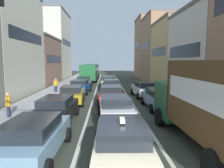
{
  "coord_description": "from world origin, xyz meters",
  "views": [
    {
      "loc": [
        -0.59,
        -5.4,
        3.55
      ],
      "look_at": [
        0.0,
        12.0,
        1.6
      ],
      "focal_mm": 33.05,
      "sensor_mm": 36.0,
      "label": 1
    }
  ],
  "objects_px": {
    "coupe_centre_lane_fourth": "(111,85)",
    "sedan_left_lane_fourth": "(80,86)",
    "pedestrian_near_kerb": "(8,104)",
    "sedan_right_lane_behind_truck": "(159,98)",
    "taxi_centre_lane_front": "(122,142)",
    "bus_mid_queue_primary": "(90,71)",
    "sedan_left_lane_front": "(34,137)",
    "sedan_centre_lane_fifth": "(109,81)",
    "sedan_left_lane_fifth": "(84,81)",
    "removalist_box_truck": "(211,100)",
    "hatchback_centre_lane_third": "(110,94)",
    "sedan_left_lane_third": "(72,94)",
    "wagon_left_lane_second": "(57,108)",
    "sedan_centre_lane_second": "(115,108)",
    "pedestrian_mid_sidewalk": "(56,85)",
    "wagon_right_lane_far": "(144,89)"
  },
  "relations": [
    {
      "from": "sedan_right_lane_behind_truck",
      "to": "bus_mid_queue_primary",
      "type": "relative_size",
      "value": 0.41
    },
    {
      "from": "sedan_centre_lane_fifth",
      "to": "sedan_centre_lane_second",
      "type": "bearing_deg",
      "value": -178.17
    },
    {
      "from": "taxi_centre_lane_front",
      "to": "wagon_right_lane_far",
      "type": "xyz_separation_m",
      "value": [
        3.3,
        13.31,
        -0.0
      ]
    },
    {
      "from": "wagon_left_lane_second",
      "to": "sedan_right_lane_behind_truck",
      "type": "height_order",
      "value": "same"
    },
    {
      "from": "sedan_left_lane_fifth",
      "to": "wagon_right_lane_far",
      "type": "relative_size",
      "value": 0.98
    },
    {
      "from": "sedan_centre_lane_second",
      "to": "pedestrian_near_kerb",
      "type": "distance_m",
      "value": 6.52
    },
    {
      "from": "sedan_centre_lane_second",
      "to": "sedan_left_lane_third",
      "type": "height_order",
      "value": "same"
    },
    {
      "from": "removalist_box_truck",
      "to": "taxi_centre_lane_front",
      "type": "xyz_separation_m",
      "value": [
        -3.72,
        -1.29,
        -1.18
      ]
    },
    {
      "from": "hatchback_centre_lane_third",
      "to": "pedestrian_mid_sidewalk",
      "type": "bearing_deg",
      "value": 46.94
    },
    {
      "from": "taxi_centre_lane_front",
      "to": "sedan_centre_lane_second",
      "type": "distance_m",
      "value": 5.17
    },
    {
      "from": "sedan_left_lane_fifth",
      "to": "sedan_right_lane_behind_truck",
      "type": "height_order",
      "value": "same"
    },
    {
      "from": "wagon_right_lane_far",
      "to": "bus_mid_queue_primary",
      "type": "xyz_separation_m",
      "value": [
        -6.51,
        16.82,
        0.96
      ]
    },
    {
      "from": "hatchback_centre_lane_third",
      "to": "sedan_left_lane_front",
      "type": "bearing_deg",
      "value": 163.64
    },
    {
      "from": "sedan_left_lane_front",
      "to": "sedan_left_lane_third",
      "type": "bearing_deg",
      "value": 2.66
    },
    {
      "from": "sedan_left_lane_fifth",
      "to": "bus_mid_queue_primary",
      "type": "xyz_separation_m",
      "value": [
        0.21,
        8.98,
        0.96
      ]
    },
    {
      "from": "pedestrian_near_kerb",
      "to": "sedan_right_lane_behind_truck",
      "type": "bearing_deg",
      "value": -171.66
    },
    {
      "from": "removalist_box_truck",
      "to": "sedan_left_lane_third",
      "type": "height_order",
      "value": "removalist_box_truck"
    },
    {
      "from": "taxi_centre_lane_front",
      "to": "bus_mid_queue_primary",
      "type": "distance_m",
      "value": 30.31
    },
    {
      "from": "sedan_left_lane_front",
      "to": "sedan_centre_lane_fifth",
      "type": "relative_size",
      "value": 1.0
    },
    {
      "from": "sedan_centre_lane_second",
      "to": "sedan_centre_lane_fifth",
      "type": "relative_size",
      "value": 1.01
    },
    {
      "from": "wagon_left_lane_second",
      "to": "removalist_box_truck",
      "type": "bearing_deg",
      "value": -116.77
    },
    {
      "from": "sedan_centre_lane_second",
      "to": "sedan_centre_lane_fifth",
      "type": "xyz_separation_m",
      "value": [
        -0.13,
        15.68,
        0.0
      ]
    },
    {
      "from": "hatchback_centre_lane_third",
      "to": "sedan_centre_lane_fifth",
      "type": "bearing_deg",
      "value": 1.03
    },
    {
      "from": "sedan_centre_lane_fifth",
      "to": "hatchback_centre_lane_third",
      "type": "bearing_deg",
      "value": -178.74
    },
    {
      "from": "sedan_left_lane_fourth",
      "to": "pedestrian_mid_sidewalk",
      "type": "relative_size",
      "value": 2.66
    },
    {
      "from": "sedan_left_lane_third",
      "to": "coupe_centre_lane_fourth",
      "type": "relative_size",
      "value": 1.01
    },
    {
      "from": "removalist_box_truck",
      "to": "sedan_left_lane_fifth",
      "type": "bearing_deg",
      "value": 17.66
    },
    {
      "from": "bus_mid_queue_primary",
      "to": "pedestrian_near_kerb",
      "type": "distance_m",
      "value": 24.62
    },
    {
      "from": "wagon_right_lane_far",
      "to": "taxi_centre_lane_front",
      "type": "bearing_deg",
      "value": 162.94
    },
    {
      "from": "sedan_centre_lane_second",
      "to": "wagon_right_lane_far",
      "type": "relative_size",
      "value": 0.99
    },
    {
      "from": "sedan_centre_lane_second",
      "to": "sedan_left_lane_fourth",
      "type": "distance_m",
      "value": 11.2
    },
    {
      "from": "bus_mid_queue_primary",
      "to": "sedan_left_lane_front",
      "type": "bearing_deg",
      "value": -178.97
    },
    {
      "from": "wagon_left_lane_second",
      "to": "bus_mid_queue_primary",
      "type": "relative_size",
      "value": 0.41
    },
    {
      "from": "sedan_centre_lane_fifth",
      "to": "pedestrian_near_kerb",
      "type": "xyz_separation_m",
      "value": [
        -6.36,
        -15.11,
        0.15
      ]
    },
    {
      "from": "sedan_left_lane_fourth",
      "to": "pedestrian_near_kerb",
      "type": "xyz_separation_m",
      "value": [
        -3.15,
        -10.13,
        0.15
      ]
    },
    {
      "from": "taxi_centre_lane_front",
      "to": "sedan_left_lane_third",
      "type": "height_order",
      "value": "taxi_centre_lane_front"
    },
    {
      "from": "wagon_left_lane_second",
      "to": "sedan_left_lane_fifth",
      "type": "bearing_deg",
      "value": 1.57
    },
    {
      "from": "sedan_centre_lane_fifth",
      "to": "bus_mid_queue_primary",
      "type": "relative_size",
      "value": 0.41
    },
    {
      "from": "taxi_centre_lane_front",
      "to": "sedan_left_lane_fourth",
      "type": "xyz_separation_m",
      "value": [
        -3.32,
        15.86,
        -0.0
      ]
    },
    {
      "from": "sedan_left_lane_third",
      "to": "pedestrian_near_kerb",
      "type": "bearing_deg",
      "value": 142.17
    },
    {
      "from": "sedan_centre_lane_fifth",
      "to": "removalist_box_truck",
      "type": "bearing_deg",
      "value": -167.6
    },
    {
      "from": "sedan_left_lane_fifth",
      "to": "wagon_right_lane_far",
      "type": "distance_m",
      "value": 10.33
    },
    {
      "from": "sedan_left_lane_fourth",
      "to": "wagon_left_lane_second",
      "type": "bearing_deg",
      "value": -176.48
    },
    {
      "from": "sedan_left_lane_fifth",
      "to": "sedan_right_lane_behind_truck",
      "type": "xyz_separation_m",
      "value": [
        6.89,
        -12.8,
        0.0
      ]
    },
    {
      "from": "removalist_box_truck",
      "to": "hatchback_centre_lane_third",
      "type": "bearing_deg",
      "value": 20.89
    },
    {
      "from": "hatchback_centre_lane_third",
      "to": "sedan_left_lane_third",
      "type": "xyz_separation_m",
      "value": [
        -3.22,
        -0.01,
        0.0
      ]
    },
    {
      "from": "coupe_centre_lane_fourth",
      "to": "sedan_left_lane_fourth",
      "type": "height_order",
      "value": "same"
    },
    {
      "from": "coupe_centre_lane_fourth",
      "to": "sedan_left_lane_fourth",
      "type": "bearing_deg",
      "value": 95.16
    },
    {
      "from": "sedan_left_lane_front",
      "to": "sedan_right_lane_behind_truck",
      "type": "bearing_deg",
      "value": -38.76
    },
    {
      "from": "coupe_centre_lane_fourth",
      "to": "sedan_centre_lane_fifth",
      "type": "relative_size",
      "value": 1.0
    }
  ]
}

